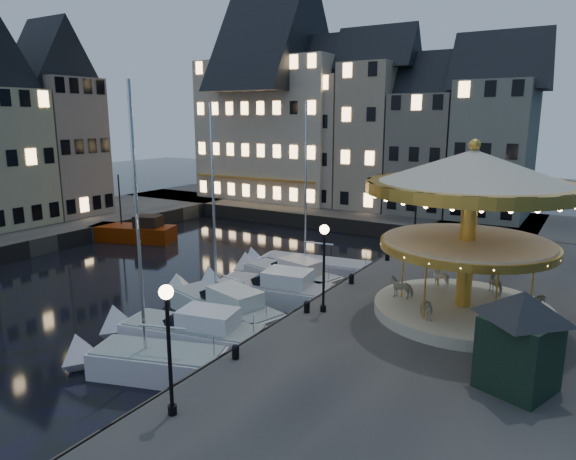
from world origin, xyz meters
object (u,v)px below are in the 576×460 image
Objects in this scene: bollard_c at (351,278)px; red_fishing_boat at (135,233)px; motorboat_f at (307,268)px; motorboat_c at (220,307)px; streetlamp_b at (324,256)px; bollard_d at (387,256)px; motorboat_e at (287,276)px; motorboat_b at (186,334)px; motorboat_a at (146,362)px; bollard_a at (236,351)px; motorboat_d at (268,291)px; ticket_kiosk at (522,324)px; streetlamp_a at (168,332)px; bollard_b at (307,306)px; carousel at (471,202)px; streetlamp_c at (416,211)px.

red_fishing_boat is (-22.01, 4.53, -0.91)m from bollard_c.
motorboat_c is at bearing -90.98° from motorboat_f.
streetlamp_b is 7.32× the size of bollard_d.
streetlamp_b is at bearing -56.47° from motorboat_f.
motorboat_e is at bearing 88.49° from motorboat_c.
motorboat_a is at bearing -82.11° from motorboat_b.
motorboat_a is at bearing -165.90° from bollard_a.
motorboat_d is 1.97× the size of ticket_kiosk.
red_fishing_boat reaches higher than motorboat_e.
red_fishing_boat is 33.69m from ticket_kiosk.
motorboat_a reaches higher than motorboat_e.
motorboat_f reaches higher than bollard_c.
motorboat_e is at bearing 112.57° from bollard_a.
ticket_kiosk is at bearing 39.17° from streetlamp_a.
motorboat_c is at bearing -133.30° from bollard_c.
motorboat_d reaches higher than bollard_d.
streetlamp_a is at bearing -86.39° from bollard_b.
motorboat_c is 8.93m from motorboat_f.
streetlamp_a is 0.55× the size of motorboat_e.
bollard_a is 16.00m from bollard_d.
motorboat_a is 2.72× the size of ticket_kiosk.
motorboat_a is (-3.84, -0.96, -1.07)m from bollard_a.
motorboat_c is at bearing -172.16° from streetlamp_b.
carousel is (11.10, -5.24, 6.06)m from motorboat_f.
motorboat_e is (-0.49, 2.82, -0.00)m from motorboat_d.
bollard_d is at bearing 90.00° from bollard_c.
bollard_a is at bearing -90.00° from bollard_d.
motorboat_c is at bearing -161.84° from carousel.
motorboat_d is at bearing 151.01° from streetlamp_b.
bollard_a is at bearing 14.10° from motorboat_a.
motorboat_b is (-4.23, -14.18, -0.96)m from bollard_d.
ticket_kiosk is at bearing -20.75° from red_fishing_boat.
carousel reaches higher than bollard_d.
motorboat_e is at bearing 167.75° from bollard_c.
motorboat_d is 5.47m from motorboat_f.
motorboat_e reaches higher than bollard_c.
red_fishing_boat is (-17.05, 9.80, 0.01)m from motorboat_c.
streetlamp_c reaches higher than bollard_d.
red_fishing_boat is (-17.71, 6.31, 0.05)m from motorboat_d.
bollard_d is at bearing 2.52° from red_fishing_boat.
streetlamp_c is 4.29m from bollard_d.
bollard_d is 8.51m from motorboat_d.
bollard_b is at bearing 90.00° from bollard_a.
red_fishing_boat is at bearing -168.82° from streetlamp_c.
motorboat_f is (-0.50, 5.45, -0.11)m from motorboat_d.
streetlamp_a is 0.39× the size of motorboat_a.
motorboat_f reaches higher than carousel.
motorboat_d is 1.02× the size of motorboat_e.
bollard_a is 9.77m from motorboat_d.
bollard_c is 0.06× the size of carousel.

